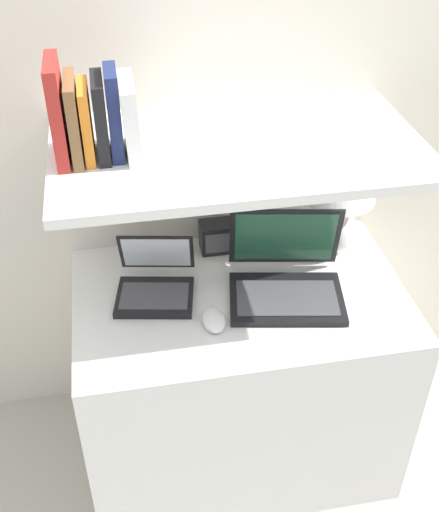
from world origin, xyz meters
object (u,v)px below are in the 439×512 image
(computer_mouse, at_px, (214,320))
(book_black, at_px, (101,118))
(book_red, at_px, (57,112))
(table_lamp, at_px, (337,200))
(laptop_small, at_px, (155,283))
(book_brown, at_px, (74,120))
(laptop_large, at_px, (286,277))
(book_navy, at_px, (114,114))
(book_orange, at_px, (86,122))
(book_white, at_px, (130,118))
(router_box, at_px, (216,236))

(computer_mouse, relative_size, book_black, 0.52)
(book_red, bearing_deg, table_lamp, 7.42)
(computer_mouse, height_order, book_black, book_black)
(laptop_small, xyz_separation_m, book_red, (-0.21, 0.02, 0.56))
(computer_mouse, xyz_separation_m, book_brown, (-0.32, 0.19, 0.56))
(laptop_large, relative_size, book_red, 1.49)
(book_black, bearing_deg, book_red, 180.00)
(computer_mouse, distance_m, book_navy, 0.64)
(laptop_small, relative_size, book_orange, 1.40)
(book_red, xyz_separation_m, book_white, (0.18, 0.00, -0.03))
(laptop_large, height_order, computer_mouse, laptop_large)
(laptop_large, xyz_separation_m, book_brown, (-0.56, 0.08, 0.52))
(book_brown, xyz_separation_m, book_orange, (0.03, 0.00, -0.01))
(computer_mouse, bearing_deg, book_brown, 148.91)
(book_black, xyz_separation_m, book_navy, (0.03, 0.00, 0.01))
(router_box, xyz_separation_m, book_orange, (-0.36, -0.17, 0.52))
(laptop_large, xyz_separation_m, book_white, (-0.42, 0.08, 0.52))
(book_brown, xyz_separation_m, book_black, (0.07, 0.00, -0.00))
(book_red, bearing_deg, router_box, 21.87)
(table_lamp, bearing_deg, book_orange, -171.92)
(book_orange, bearing_deg, book_navy, 0.00)
(laptop_large, distance_m, book_navy, 0.71)
(laptop_large, bearing_deg, book_navy, 170.20)
(laptop_small, distance_m, book_red, 0.60)
(book_brown, relative_size, book_navy, 0.93)
(book_orange, bearing_deg, book_white, 0.00)
(book_white, bearing_deg, book_orange, 180.00)
(table_lamp, distance_m, book_red, 0.91)
(book_white, bearing_deg, book_red, 180.00)
(table_lamp, height_order, router_box, table_lamp)
(laptop_large, distance_m, book_white, 0.67)
(book_black, bearing_deg, book_navy, 0.00)
(book_black, relative_size, book_navy, 0.92)
(book_navy, height_order, book_white, book_navy)
(book_black, bearing_deg, book_brown, 180.00)
(computer_mouse, bearing_deg, book_navy, 138.61)
(laptop_large, distance_m, book_red, 0.82)
(table_lamp, relative_size, router_box, 2.97)
(laptop_small, relative_size, book_navy, 1.18)
(router_box, bearing_deg, book_red, -158.13)
(router_box, distance_m, book_white, 0.60)
(book_red, height_order, book_navy, book_red)
(laptop_large, distance_m, computer_mouse, 0.27)
(book_brown, height_order, book_navy, book_navy)
(router_box, xyz_separation_m, book_navy, (-0.29, -0.17, 0.54))
(book_orange, height_order, book_black, book_black)
(table_lamp, height_order, book_orange, book_orange)
(laptop_large, relative_size, book_navy, 1.69)
(laptop_small, bearing_deg, router_box, 40.28)
(laptop_large, height_order, book_navy, book_navy)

